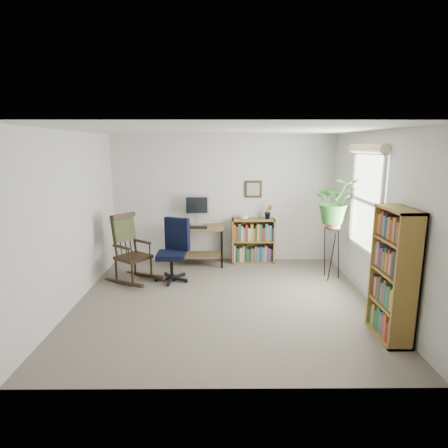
{
  "coord_description": "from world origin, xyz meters",
  "views": [
    {
      "loc": [
        -0.03,
        -5.06,
        2.2
      ],
      "look_at": [
        0.0,
        0.4,
        1.05
      ],
      "focal_mm": 30.0,
      "sensor_mm": 36.0,
      "label": 1
    }
  ],
  "objects_px": {
    "low_bookshelf": "(253,241)",
    "tall_bookshelf": "(394,275)",
    "desk": "(197,246)",
    "office_chair": "(171,250)",
    "rocking_chair": "(133,248)"
  },
  "relations": [
    {
      "from": "low_bookshelf",
      "to": "tall_bookshelf",
      "type": "relative_size",
      "value": 0.55
    },
    {
      "from": "desk",
      "to": "office_chair",
      "type": "distance_m",
      "value": 0.96
    },
    {
      "from": "desk",
      "to": "office_chair",
      "type": "relative_size",
      "value": 0.97
    },
    {
      "from": "low_bookshelf",
      "to": "rocking_chair",
      "type": "bearing_deg",
      "value": -153.55
    },
    {
      "from": "desk",
      "to": "low_bookshelf",
      "type": "xyz_separation_m",
      "value": [
        1.06,
        0.12,
        0.06
      ]
    },
    {
      "from": "office_chair",
      "to": "low_bookshelf",
      "type": "bearing_deg",
      "value": 58.25
    },
    {
      "from": "desk",
      "to": "tall_bookshelf",
      "type": "height_order",
      "value": "tall_bookshelf"
    },
    {
      "from": "office_chair",
      "to": "rocking_chair",
      "type": "height_order",
      "value": "rocking_chair"
    },
    {
      "from": "desk",
      "to": "office_chair",
      "type": "height_order",
      "value": "office_chair"
    },
    {
      "from": "tall_bookshelf",
      "to": "desk",
      "type": "bearing_deg",
      "value": 131.42
    },
    {
      "from": "rocking_chair",
      "to": "low_bookshelf",
      "type": "distance_m",
      "value": 2.28
    },
    {
      "from": "desk",
      "to": "low_bookshelf",
      "type": "relative_size",
      "value": 1.2
    },
    {
      "from": "low_bookshelf",
      "to": "tall_bookshelf",
      "type": "xyz_separation_m",
      "value": [
        1.36,
        -2.86,
        0.34
      ]
    },
    {
      "from": "low_bookshelf",
      "to": "tall_bookshelf",
      "type": "height_order",
      "value": "tall_bookshelf"
    },
    {
      "from": "low_bookshelf",
      "to": "office_chair",
      "type": "bearing_deg",
      "value": -145.19
    }
  ]
}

